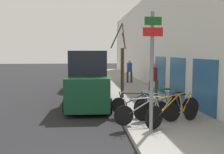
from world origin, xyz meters
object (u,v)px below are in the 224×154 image
Objects in this scene: signpost at (152,68)px; parked_car_1 at (86,72)px; bicycle_3 at (139,106)px; bicycle_4 at (159,103)px; pedestrian_near at (153,78)px; parked_car_0 at (89,82)px; bicycle_0 at (174,112)px; street_tree at (122,66)px; bicycle_2 at (168,107)px; pedestrian_far at (130,70)px; bicycle_1 at (148,112)px.

parked_car_1 is (-1.82, 10.54, -0.91)m from signpost.
bicycle_3 is at bearing -75.71° from parked_car_1.
bicycle_4 is 3.40m from pedestrian_near.
bicycle_4 is 3.46m from parked_car_0.
bicycle_3 is at bearing 8.85° from bicycle_0.
bicycle_3 is at bearing -89.60° from street_tree.
signpost reaches higher than bicycle_0.
parked_car_0 is 6.25m from parked_car_1.
pedestrian_far is (0.57, 10.40, 0.58)m from bicycle_2.
bicycle_2 reaches higher than bicycle_3.
bicycle_3 is 1.07× the size of pedestrian_near.
street_tree is (-0.91, 4.95, 1.21)m from bicycle_0.
bicycle_0 reaches higher than bicycle_4.
bicycle_4 reaches higher than bicycle_1.
parked_car_1 is (-2.76, 9.25, 0.54)m from bicycle_2.
signpost is at bearing 131.55° from bicycle_2.
bicycle_1 is 1.06× the size of bicycle_4.
pedestrian_near is (1.45, 4.58, 0.64)m from bicycle_1.
bicycle_2 is 0.52× the size of parked_car_1.
bicycle_1 is 11.02m from pedestrian_far.
street_tree is (-0.89, 3.45, 1.23)m from bicycle_4.
street_tree is (-0.01, 5.53, -0.23)m from signpost.
street_tree is (-0.95, 4.24, 1.22)m from bicycle_2.
bicycle_4 is 0.47× the size of parked_car_0.
pedestrian_near reaches higher than bicycle_1.
bicycle_0 is 1.23× the size of pedestrian_near.
street_tree is at bearing -67.61° from parked_car_1.
signpost is at bearing -151.28° from bicycle_3.
bicycle_3 is at bearing 85.85° from bicycle_4.
parked_car_0 reaches higher than bicycle_0.
parked_car_1 is at bearing -13.65° from bicycle_0.
parked_car_0 reaches higher than parked_car_1.
signpost is 1.37× the size of bicycle_2.
pedestrian_near is at bearing 20.54° from parked_car_0.
street_tree is (-1.52, -6.16, 0.64)m from pedestrian_far.
parked_car_1 reaches higher than pedestrian_near.
bicycle_2 is 4.15m from pedestrian_near.
pedestrian_far is (0.63, 9.61, 0.59)m from bicycle_4.
bicycle_1 is 1.33× the size of pedestrian_far.
signpost is 1.59× the size of bicycle_4.
parked_car_0 is 3.46m from pedestrian_near.
bicycle_2 is at bearing -94.40° from pedestrian_far.
pedestrian_near is 6.34m from pedestrian_far.
parked_car_0 is at bearing -114.89° from pedestrian_far.
bicycle_2 is at bearing -32.24° from bicycle_0.
bicycle_2 reaches higher than bicycle_4.
signpost reaches higher than pedestrian_near.
pedestrian_far is (1.51, 11.69, -0.87)m from signpost.
bicycle_4 is 1.22× the size of pedestrian_near.
signpost is 1.50× the size of bicycle_1.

